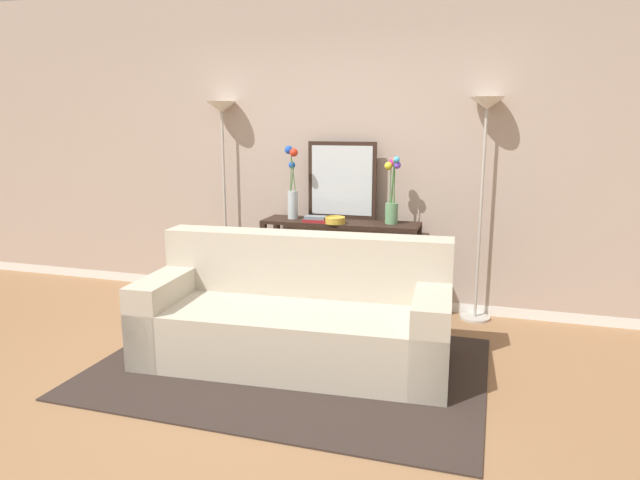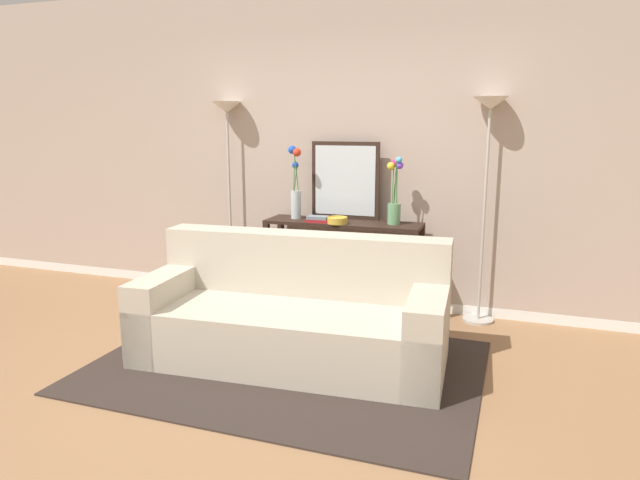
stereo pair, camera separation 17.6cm
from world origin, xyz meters
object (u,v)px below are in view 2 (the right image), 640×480
wall_mirror (345,181)px  vase_short_flowers (395,193)px  floor_lamp_left (228,145)px  fruit_bowl (337,220)px  vase_tall_flowers (296,188)px  couch (294,317)px  floor_lamp_right (488,148)px  book_stack (318,219)px  console_table (343,249)px  book_row_under_console (303,300)px

wall_mirror → vase_short_flowers: 0.51m
floor_lamp_left → wall_mirror: floor_lamp_left is taller
floor_lamp_left → fruit_bowl: size_ratio=10.64×
wall_mirror → vase_tall_flowers: wall_mirror is taller
couch → vase_tall_flowers: (-0.44, 1.15, 0.79)m
floor_lamp_right → vase_tall_flowers: 1.69m
floor_lamp_left → vase_short_flowers: bearing=-3.7°
wall_mirror → book_stack: 0.44m
console_table → vase_short_flowers: (0.45, 0.03, 0.52)m
book_stack → fruit_bowl: bearing=-4.1°
couch → vase_short_flowers: bearing=68.4°
wall_mirror → floor_lamp_left: bearing=-178.9°
floor_lamp_left → console_table: bearing=-6.4°
couch → floor_lamp_right: floor_lamp_right is taller
floor_lamp_right → book_row_under_console: 2.13m
vase_short_flowers → book_stack: 0.71m
fruit_bowl → vase_tall_flowers: bearing=163.9°
couch → wall_mirror: 1.55m
console_table → book_stack: (-0.20, -0.10, 0.28)m
console_table → floor_lamp_left: bearing=173.6°
floor_lamp_left → vase_tall_flowers: floor_lamp_left is taller
book_row_under_console → fruit_bowl: bearing=-17.4°
couch → wall_mirror: size_ratio=3.20×
couch → book_stack: bearing=100.3°
console_table → book_stack: 0.36m
floor_lamp_left → book_stack: 1.20m
vase_short_flowers → console_table: bearing=-176.5°
book_stack → floor_lamp_right: bearing=9.7°
console_table → vase_tall_flowers: 0.70m
book_stack → floor_lamp_left: bearing=166.6°
floor_lamp_left → vase_short_flowers: 1.69m
couch → vase_tall_flowers: size_ratio=3.37×
couch → fruit_bowl: (-0.00, 1.02, 0.54)m
couch → book_stack: size_ratio=10.64×
fruit_bowl → book_stack: fruit_bowl is taller
floor_lamp_right → wall_mirror: 1.26m
wall_mirror → vase_short_flowers: bearing=-14.7°
vase_short_flowers → book_row_under_console: 1.33m
console_table → wall_mirror: wall_mirror is taller
couch → console_table: 1.17m
floor_lamp_right → wall_mirror: size_ratio=2.73×
floor_lamp_left → vase_tall_flowers: bearing=-9.5°
console_table → book_stack: book_stack is taller
couch → vase_tall_flowers: 1.46m
wall_mirror → fruit_bowl: wall_mirror is taller
wall_mirror → vase_short_flowers: (0.48, -0.13, -0.08)m
console_table → vase_short_flowers: 0.69m
book_stack → book_row_under_console: 0.83m
couch → floor_lamp_left: size_ratio=1.18×
floor_lamp_right → book_stack: floor_lamp_right is taller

